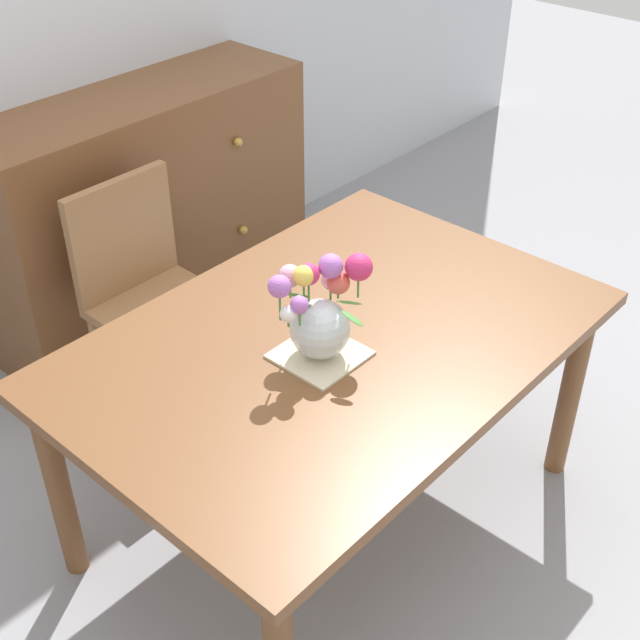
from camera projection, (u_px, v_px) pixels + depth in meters
ground_plane at (331, 513)px, 2.84m from camera, size 12.00×12.00×0.00m
dining_table at (332, 359)px, 2.46m from camera, size 1.54×1.05×0.73m
chair_far at (147, 288)px, 3.01m from camera, size 0.42×0.42×0.90m
dresser at (149, 212)px, 3.50m from camera, size 1.40×0.47×1.00m
placemat at (320, 355)px, 2.34m from camera, size 0.22×0.22×0.01m
flower_vase at (320, 312)px, 2.27m from camera, size 0.28×0.27×0.28m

